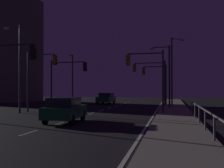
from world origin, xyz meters
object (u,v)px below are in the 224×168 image
object	(u,v)px
car_oncoming	(106,98)
traffic_light_far_left	(151,74)
car	(65,109)
traffic_light_mid_left	(67,74)
street_lamp_far_end	(166,70)
street_lamp_mid_block	(174,65)
street_lamp_across_street	(17,61)
traffic_light_overhead_east	(155,77)
traffic_light_mid_right	(40,70)
traffic_light_far_right	(146,69)
traffic_light_near_left	(3,64)
street_lamp_median	(72,74)

from	to	relation	value
car_oncoming	traffic_light_far_left	distance (m)	9.52
car	traffic_light_mid_left	distance (m)	14.35
street_lamp_far_end	car_oncoming	bearing A→B (deg)	131.43
street_lamp_mid_block	street_lamp_across_street	size ratio (longest dim) A/B	1.06
car_oncoming	traffic_light_overhead_east	size ratio (longest dim) A/B	0.88
traffic_light_mid_right	traffic_light_far_left	size ratio (longest dim) A/B	1.05
traffic_light_far_left	street_lamp_far_end	bearing A→B (deg)	-60.97
traffic_light_far_right	street_lamp_mid_block	distance (m)	12.10
traffic_light_near_left	street_lamp_median	distance (m)	22.73
street_lamp_median	street_lamp_far_end	distance (m)	14.98
traffic_light_far_left	street_lamp_across_street	distance (m)	15.61
traffic_light_mid_right	street_lamp_mid_block	bearing A→B (deg)	44.68
traffic_light_mid_left	traffic_light_overhead_east	bearing A→B (deg)	42.54
street_lamp_median	street_lamp_far_end	bearing A→B (deg)	-31.56
traffic_light_near_left	street_lamp_mid_block	world-z (taller)	street_lamp_mid_block
traffic_light_mid_left	street_lamp_mid_block	xyz separation A→B (m)	(11.33, 6.39, 1.26)
car_oncoming	car	bearing A→B (deg)	-84.50
traffic_light_far_right	street_lamp_mid_block	size ratio (longest dim) A/B	0.64
traffic_light_mid_left	car_oncoming	bearing A→B (deg)	78.66
street_lamp_mid_block	street_lamp_far_end	bearing A→B (deg)	-99.40
car	traffic_light_overhead_east	distance (m)	22.31
traffic_light_overhead_east	traffic_light_far_left	distance (m)	3.93
traffic_light_mid_left	street_lamp_mid_block	distance (m)	13.07
traffic_light_far_right	street_lamp_mid_block	bearing A→B (deg)	78.56
street_lamp_mid_block	street_lamp_far_end	world-z (taller)	street_lamp_mid_block
traffic_light_mid_right	traffic_light_far_left	xyz separation A→B (m)	(9.34, 9.86, 0.03)
street_lamp_median	traffic_light_overhead_east	bearing A→B (deg)	-3.53
traffic_light_overhead_east	street_lamp_median	xyz separation A→B (m)	(-11.34, 0.70, 0.46)
car	traffic_light_far_left	size ratio (longest dim) A/B	0.86
traffic_light_mid_left	traffic_light_far_right	distance (m)	10.45
traffic_light_far_right	street_lamp_far_end	distance (m)	6.75
car_oncoming	traffic_light_far_left	size ratio (longest dim) A/B	0.85
car_oncoming	traffic_light_mid_left	world-z (taller)	traffic_light_mid_left
traffic_light_far_right	traffic_light_overhead_east	bearing A→B (deg)	89.58
street_lamp_mid_block	street_lamp_median	bearing A→B (deg)	169.17
street_lamp_mid_block	car	bearing A→B (deg)	-109.26
car_oncoming	traffic_light_overhead_east	world-z (taller)	traffic_light_overhead_east
car	car_oncoming	world-z (taller)	same
car	street_lamp_mid_block	distance (m)	21.31
car	traffic_light_overhead_east	bearing A→B (deg)	77.98
street_lamp_mid_block	street_lamp_across_street	xyz separation A→B (m)	(-13.54, -13.18, -0.41)
traffic_light_mid_right	traffic_light_overhead_east	bearing A→B (deg)	54.81
car_oncoming	street_lamp_far_end	bearing A→B (deg)	-48.57
traffic_light_near_left	street_lamp_median	size ratio (longest dim) A/B	0.75
traffic_light_mid_left	traffic_light_mid_right	bearing A→B (deg)	-96.98
street_lamp_mid_block	street_lamp_median	xyz separation A→B (m)	(-13.63, 2.61, -0.82)
street_lamp_across_street	traffic_light_near_left	bearing A→B (deg)	-69.78
traffic_light_far_right	street_lamp_far_end	xyz separation A→B (m)	(1.52, 6.57, 0.32)
traffic_light_near_left	street_lamp_mid_block	size ratio (longest dim) A/B	0.63
street_lamp_median	traffic_light_mid_right	bearing A→B (deg)	-83.57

